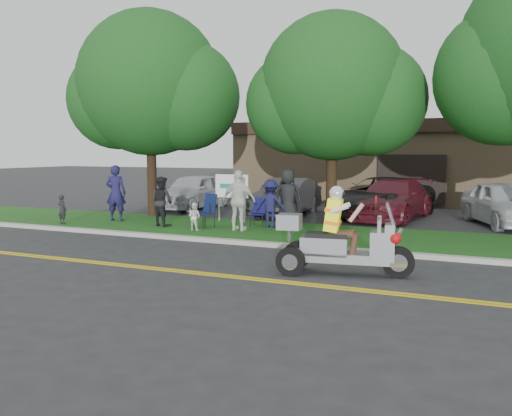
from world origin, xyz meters
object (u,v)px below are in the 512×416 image
at_px(lawn_chair_b, 259,210).
at_px(parked_car_far_right, 504,203).
at_px(parked_car_left, 286,197).
at_px(parked_car_mid, 382,197).
at_px(spectator_adult_left, 116,193).
at_px(trike_scooter, 338,244).
at_px(spectator_adult_right, 239,200).
at_px(lawn_chair_a, 207,209).
at_px(spectator_adult_mid, 162,201).
at_px(parked_car_right, 392,199).
at_px(parked_car_far_left, 193,191).

height_order(lawn_chair_b, parked_car_far_right, parked_car_far_right).
distance_m(parked_car_left, parked_car_mid, 3.70).
bearing_deg(parked_car_far_right, spectator_adult_left, -179.39).
bearing_deg(trike_scooter, spectator_adult_right, 127.03).
height_order(trike_scooter, spectator_adult_right, spectator_adult_right).
bearing_deg(lawn_chair_a, lawn_chair_b, 61.69).
bearing_deg(parked_car_far_right, lawn_chair_b, -172.14).
bearing_deg(spectator_adult_left, spectator_adult_mid, 150.89).
bearing_deg(parked_car_right, lawn_chair_a, -125.48).
distance_m(trike_scooter, parked_car_left, 10.29).
xyz_separation_m(lawn_chair_b, parked_car_right, (3.57, 4.34, 0.13)).
bearing_deg(spectator_adult_mid, spectator_adult_left, 4.23).
height_order(lawn_chair_a, spectator_adult_right, spectator_adult_right).
bearing_deg(parked_car_right, parked_car_far_right, 3.13).
bearing_deg(parked_car_far_right, parked_car_far_left, 157.42).
bearing_deg(parked_car_mid, spectator_adult_right, -104.99).
bearing_deg(lawn_chair_b, parked_car_far_right, 23.14).
height_order(lawn_chair_a, spectator_adult_mid, spectator_adult_mid).
relative_size(spectator_adult_right, parked_car_far_right, 0.41).
height_order(spectator_adult_right, parked_car_far_left, spectator_adult_right).
bearing_deg(parked_car_right, spectator_adult_right, -116.45).
bearing_deg(trike_scooter, parked_car_far_left, 124.45).
height_order(parked_car_far_left, parked_car_mid, parked_car_far_left).
height_order(spectator_adult_left, spectator_adult_mid, spectator_adult_left).
xyz_separation_m(spectator_adult_left, spectator_adult_mid, (2.22, -0.46, -0.17)).
distance_m(trike_scooter, parked_car_mid, 10.24).
height_order(spectator_adult_left, parked_car_far_left, spectator_adult_left).
distance_m(lawn_chair_a, parked_car_far_left, 6.66).
bearing_deg(spectator_adult_left, lawn_chair_a, 159.76).
relative_size(trike_scooter, spectator_adult_right, 1.51).
relative_size(spectator_adult_right, parked_car_far_left, 0.41).
xyz_separation_m(lawn_chair_b, parked_car_far_right, (7.41, 4.08, 0.15)).
height_order(parked_car_right, parked_car_far_right, parked_car_far_right).
relative_size(spectator_adult_left, parked_car_mid, 0.35).
bearing_deg(spectator_adult_left, parked_car_far_left, -107.58).
bearing_deg(parked_car_right, parked_car_mid, 144.85).
relative_size(spectator_adult_mid, parked_car_mid, 0.29).
bearing_deg(lawn_chair_b, lawn_chair_a, -147.73).
bearing_deg(parked_car_left, spectator_adult_mid, -116.00).
xyz_separation_m(lawn_chair_b, parked_car_left, (-0.46, 3.76, 0.11)).
height_order(spectator_adult_left, parked_car_right, spectator_adult_left).
xyz_separation_m(spectator_adult_left, parked_car_mid, (8.24, 5.64, -0.32)).
bearing_deg(parked_car_far_left, parked_car_mid, 2.44).
xyz_separation_m(parked_car_left, parked_car_far_right, (7.87, 0.32, 0.03)).
xyz_separation_m(parked_car_left, parked_car_mid, (3.57, 0.99, 0.04)).
distance_m(lawn_chair_b, spectator_adult_mid, 3.22).
height_order(spectator_adult_left, parked_car_left, spectator_adult_left).
height_order(lawn_chair_a, parked_car_far_right, parked_car_far_right).
distance_m(lawn_chair_a, parked_car_far_right, 10.18).
xyz_separation_m(parked_car_mid, parked_car_far_right, (4.30, -0.67, -0.00)).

